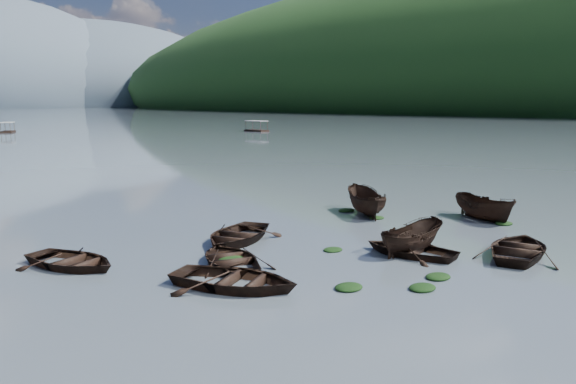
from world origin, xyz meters
TOP-DOWN VIEW (x-y plane):
  - ground_plane at (0.00, 0.00)m, footprint 2400.00×2400.00m
  - right_hill_far at (460.00, 220.00)m, footprint 520.00×1200.00m
  - haze_mtn_d at (320.00, 900.00)m, footprint 520.00×520.00m
  - rowboat_0 at (-7.58, 5.98)m, footprint 5.38×5.92m
  - rowboat_1 at (-6.02, 8.52)m, footprint 4.19×5.00m
  - rowboat_2 at (1.32, 4.93)m, footprint 4.13×1.75m
  - rowboat_3 at (0.92, 4.71)m, footprint 3.86×4.73m
  - rowboat_4 at (4.51, 1.53)m, footprint 5.80×5.00m
  - rowboat_5 at (10.14, 6.61)m, footprint 2.82×4.68m
  - rowboat_6 at (-11.20, 12.41)m, footprint 4.53×5.25m
  - rowboat_7 at (-3.58, 11.60)m, footprint 6.10×5.60m
  - rowboat_8 at (6.07, 12.03)m, footprint 3.91×4.89m
  - weed_clump_0 at (-4.50, 3.22)m, footprint 1.10×0.90m
  - weed_clump_1 at (-2.49, 1.48)m, footprint 1.09×0.87m
  - weed_clump_2 at (-0.97, 1.89)m, footprint 1.07×0.86m
  - weed_clump_3 at (5.70, 10.79)m, footprint 0.93×0.78m
  - weed_clump_4 at (9.89, 5.26)m, footprint 1.10×0.87m
  - weed_clump_5 at (-5.62, 9.10)m, footprint 1.16×0.94m
  - weed_clump_6 at (-1.22, 7.36)m, footprint 0.94×0.79m
  - weed_clump_7 at (5.92, 13.45)m, footprint 1.08×0.86m
  - pontoon_centre at (13.95, 125.51)m, footprint 4.44×6.14m
  - pontoon_right at (58.98, 93.62)m, footprint 2.83×6.22m

SIDE VIEW (x-z plane):
  - ground_plane at x=0.00m, z-range 0.00..0.00m
  - right_hill_far at x=460.00m, z-range -95.00..95.00m
  - haze_mtn_d at x=320.00m, z-range -110.00..110.00m
  - rowboat_0 at x=-7.58m, z-range -0.50..0.50m
  - rowboat_1 at x=-6.02m, z-range -0.44..0.44m
  - rowboat_2 at x=1.32m, z-range -0.78..0.78m
  - rowboat_3 at x=0.92m, z-range -0.43..0.43m
  - rowboat_4 at x=4.51m, z-range -0.51..0.51m
  - rowboat_5 at x=10.14m, z-range -0.85..0.85m
  - rowboat_6 at x=-11.20m, z-range -0.46..0.46m
  - rowboat_7 at x=-3.58m, z-range -0.52..0.52m
  - rowboat_8 at x=6.07m, z-range -0.90..0.90m
  - weed_clump_0 at x=-4.50m, z-range -0.12..0.12m
  - weed_clump_1 at x=-2.49m, z-range -0.12..0.12m
  - weed_clump_2 at x=-0.97m, z-range -0.12..0.12m
  - weed_clump_3 at x=5.70m, z-range -0.10..0.10m
  - weed_clump_4 at x=9.89m, z-range -0.11..0.11m
  - weed_clump_5 at x=-5.62m, z-range -0.12..0.12m
  - weed_clump_6 at x=-1.22m, z-range -0.10..0.10m
  - weed_clump_7 at x=5.92m, z-range -0.12..0.12m
  - pontoon_centre at x=13.95m, z-range -1.09..1.09m
  - pontoon_right at x=58.98m, z-range -1.17..1.17m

